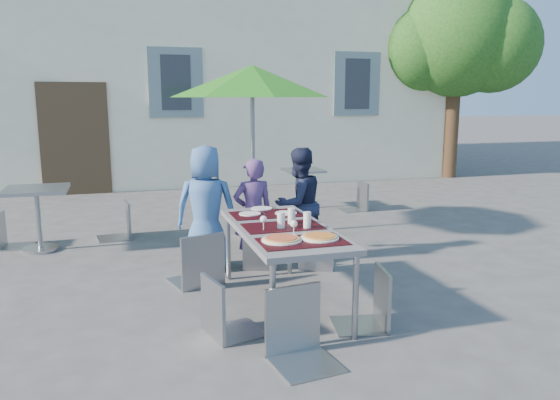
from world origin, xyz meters
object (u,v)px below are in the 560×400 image
object	(u,v)px
child_2	(299,204)
cafe_table_1	(303,183)
child_1	(253,214)
bg_chair_l_1	(269,185)
dining_table	(283,232)
chair_2	(317,225)
bg_chair_l_0	(7,209)
cafe_table_0	(37,206)
chair_4	(372,263)
chair_0	(198,226)
bg_chair_r_0	(119,198)
chair_3	(224,271)
bg_chair_r_1	(358,179)
patio_umbrella	(252,83)
pizza_near_right	(320,237)
child_0	(206,208)
chair_1	(260,226)
pizza_near_left	(282,239)
chair_5	(299,282)

from	to	relation	value
child_2	cafe_table_1	size ratio (longest dim) A/B	1.93
child_1	child_2	world-z (taller)	child_2
child_2	bg_chair_l_1	world-z (taller)	child_2
dining_table	bg_chair_l_1	xyz separation A→B (m)	(0.89, 3.74, -0.18)
chair_2	bg_chair_l_1	bearing A→B (deg)	85.65
child_1	bg_chair_l_1	distance (m)	2.69
bg_chair_l_0	cafe_table_0	bearing A→B (deg)	-33.83
child_2	chair_4	size ratio (longest dim) A/B	1.40
child_2	cafe_table_0	distance (m)	3.27
cafe_table_0	chair_0	bearing A→B (deg)	-47.08
child_1	chair_4	distance (m)	1.95
dining_table	bg_chair_r_0	bearing A→B (deg)	115.35
dining_table	chair_3	world-z (taller)	chair_3
chair_3	chair_4	xyz separation A→B (m)	(1.21, -0.16, 0.01)
bg_chair_l_0	bg_chair_l_1	size ratio (longest dim) A/B	0.97
chair_0	cafe_table_0	xyz separation A→B (m)	(-1.74, 1.87, -0.06)
child_2	bg_chair_r_1	size ratio (longest dim) A/B	1.46
cafe_table_1	bg_chair_l_0	bearing A→B (deg)	-163.66
dining_table	patio_umbrella	distance (m)	3.00
pizza_near_right	child_0	bearing A→B (deg)	110.37
child_1	cafe_table_1	world-z (taller)	child_1
dining_table	child_2	distance (m)	1.53
chair_2	cafe_table_0	distance (m)	3.52
child_2	chair_3	xyz separation A→B (m)	(-1.26, -1.90, -0.12)
pizza_near_right	child_1	size ratio (longest dim) A/B	0.26
chair_1	bg_chair_l_0	bearing A→B (deg)	148.42
pizza_near_left	chair_3	bearing A→B (deg)	-177.92
cafe_table_0	bg_chair_l_1	bearing A→B (deg)	18.50
chair_5	bg_chair_l_0	size ratio (longest dim) A/B	1.17
chair_1	cafe_table_0	size ratio (longest dim) A/B	1.06
chair_0	chair_5	bearing A→B (deg)	-75.43
chair_3	bg_chair_r_0	distance (m)	3.60
dining_table	chair_2	bearing A→B (deg)	54.28
chair_3	cafe_table_1	size ratio (longest dim) A/B	1.36
dining_table	pizza_near_left	world-z (taller)	pizza_near_left
chair_5	bg_chair_l_1	size ratio (longest dim) A/B	1.14
child_1	bg_chair_l_1	size ratio (longest dim) A/B	1.40
child_1	bg_chair_l_0	distance (m)	3.29
bg_chair_l_1	chair_2	bearing A→B (deg)	-94.35
chair_2	cafe_table_1	distance (m)	3.39
chair_0	chair_4	xyz separation A→B (m)	(1.24, -1.44, -0.07)
cafe_table_0	bg_chair_r_0	xyz separation A→B (m)	(0.98, 0.37, -0.01)
bg_chair_r_0	cafe_table_1	distance (m)	3.28
bg_chair_r_0	bg_chair_l_1	bearing A→B (deg)	17.54
child_2	bg_chair_l_1	bearing A→B (deg)	-118.03
cafe_table_1	child_0	bearing A→B (deg)	-126.15
child_1	pizza_near_left	bearing A→B (deg)	81.66
pizza_near_right	chair_0	distance (m)	1.53
chair_3	patio_umbrella	xyz separation A→B (m)	(1.01, 3.13, 1.54)
bg_chair_r_1	child_0	bearing A→B (deg)	-139.76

